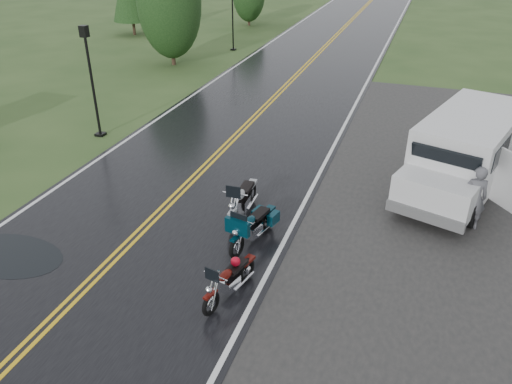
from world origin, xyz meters
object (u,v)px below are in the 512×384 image
(motorcycle_red, at_px, (210,296))
(van_white, at_px, (409,169))
(motorcycle_teal, at_px, (237,239))
(person_at_van, at_px, (474,199))
(motorcycle_silver, at_px, (232,212))
(lamp_post_far_left, at_px, (233,20))
(lamp_post_near_left, at_px, (92,83))

(motorcycle_red, bearing_deg, van_white, 73.56)
(motorcycle_teal, height_order, person_at_van, person_at_van)
(van_white, bearing_deg, motorcycle_teal, -114.68)
(motorcycle_silver, bearing_deg, van_white, 33.39)
(motorcycle_red, bearing_deg, motorcycle_teal, 109.09)
(person_at_van, bearing_deg, lamp_post_far_left, -62.45)
(lamp_post_far_left, bearing_deg, van_white, -54.83)
(van_white, relative_size, person_at_van, 3.35)
(motorcycle_teal, relative_size, motorcycle_silver, 0.94)
(motorcycle_silver, relative_size, lamp_post_near_left, 0.52)
(motorcycle_silver, bearing_deg, person_at_van, 19.39)
(motorcycle_silver, relative_size, lamp_post_far_left, 0.59)
(lamp_post_far_left, bearing_deg, motorcycle_teal, -68.47)
(motorcycle_silver, distance_m, lamp_post_far_left, 21.59)
(lamp_post_near_left, height_order, lamp_post_far_left, lamp_post_near_left)
(lamp_post_near_left, bearing_deg, motorcycle_silver, -32.72)
(lamp_post_near_left, bearing_deg, van_white, -8.75)
(person_at_van, bearing_deg, motorcycle_red, 35.82)
(lamp_post_far_left, bearing_deg, motorcycle_silver, -68.72)
(motorcycle_red, xyz_separation_m, van_white, (3.49, 6.12, 0.66))
(motorcycle_silver, relative_size, person_at_van, 1.20)
(motorcycle_silver, height_order, van_white, van_white)
(lamp_post_near_left, bearing_deg, motorcycle_red, -44.09)
(lamp_post_near_left, bearing_deg, motorcycle_teal, -36.27)
(motorcycle_red, height_order, motorcycle_silver, motorcycle_silver)
(motorcycle_silver, distance_m, lamp_post_near_left, 8.96)
(lamp_post_near_left, xyz_separation_m, lamp_post_far_left, (-0.38, 15.30, -0.23))
(motorcycle_red, bearing_deg, motorcycle_silver, 116.44)
(motorcycle_red, distance_m, lamp_post_near_left, 11.49)
(lamp_post_near_left, distance_m, lamp_post_far_left, 15.31)
(lamp_post_far_left, bearing_deg, lamp_post_near_left, -88.58)
(motorcycle_red, relative_size, motorcycle_teal, 0.91)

